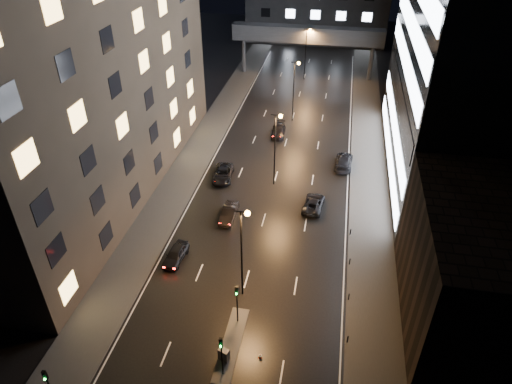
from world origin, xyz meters
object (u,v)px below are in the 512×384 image
car_toward_a (314,203)px  car_away_a (176,254)px  car_away_c (223,174)px  utility_cabinet (224,355)px  car_toward_b (344,161)px  car_away_d (279,131)px  car_away_b (229,213)px

car_toward_a → car_away_a: bearing=47.3°
car_toward_a → car_away_c: bearing=-14.1°
car_toward_a → utility_cabinet: (-5.56, -23.22, 0.07)m
car_away_a → car_toward_a: bearing=46.4°
car_toward_a → car_toward_b: (3.37, 10.83, 0.14)m
car_away_c → car_away_a: bearing=-99.3°
car_toward_a → car_away_d: bearing=-63.6°
car_away_b → car_toward_a: (9.76, 3.95, -0.06)m
car_away_d → car_toward_b: size_ratio=0.90×
car_away_c → utility_cabinet: size_ratio=4.46×
car_away_b → utility_cabinet: size_ratio=3.74×
car_away_b → utility_cabinet: 19.72m
car_away_c → car_away_d: car_away_c is taller
car_away_a → car_away_d: bearing=82.9°
car_away_a → car_away_b: bearing=69.5°
car_away_c → car_toward_b: size_ratio=0.95×
car_away_c → car_toward_a: car_away_c is taller
car_away_a → utility_cabinet: size_ratio=3.56×
car_away_c → car_toward_b: bearing=15.5°
car_away_c → car_away_d: size_ratio=1.05×
car_toward_a → utility_cabinet: size_ratio=4.09×
car_away_b → car_toward_b: size_ratio=0.79×
car_toward_a → utility_cabinet: 23.87m
car_away_a → car_away_b: (3.84, 8.16, 0.01)m
car_away_a → utility_cabinet: car_away_a is taller
car_away_b → car_toward_b: bearing=48.7°
utility_cabinet → car_toward_a: bearing=95.9°
car_away_b → car_away_d: bearing=83.7°
utility_cabinet → car_away_b: bearing=121.7°
car_away_d → car_toward_b: car_toward_b is taller
car_away_b → car_away_a: bearing=-114.9°
car_away_b → car_toward_a: bearing=22.4°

